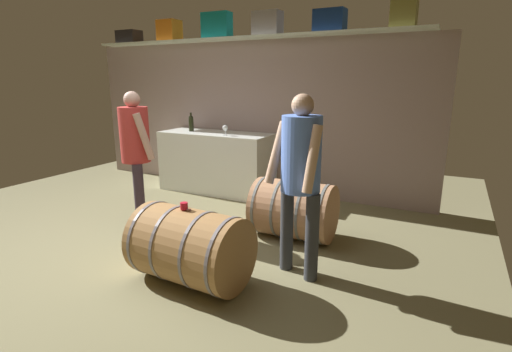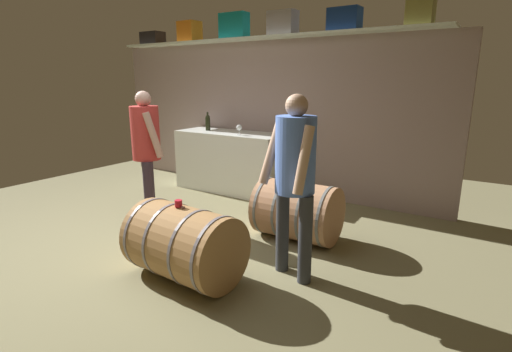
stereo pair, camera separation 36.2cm
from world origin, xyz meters
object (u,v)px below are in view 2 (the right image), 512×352
Objects in this scene: wine_barrel_near at (185,243)px; tasting_cup at (178,203)px; toolcase_teal at (234,26)px; toolcase_olive at (421,11)px; wine_barrel_far at (297,211)px; wine_bottle_dark at (208,122)px; toolcase_grey at (283,23)px; toolcase_orange at (190,32)px; winemaker_pouring at (147,143)px; work_cabinet at (231,161)px; visitor_tasting at (295,169)px; wine_glass at (239,128)px; toolcase_navy at (344,19)px; toolcase_black at (153,38)px.

wine_barrel_near is 0.35m from tasting_cup.
toolcase_teal is 1.36× the size of toolcase_olive.
wine_barrel_far is 1.39m from tasting_cup.
wine_barrel_near is at bearing -54.20° from wine_bottle_dark.
toolcase_grey is (0.81, 0.00, -0.02)m from toolcase_teal.
toolcase_orange is at bearing 178.57° from toolcase_teal.
winemaker_pouring is (-0.76, -1.80, -1.44)m from toolcase_grey.
visitor_tasting is (2.03, -1.87, 0.50)m from work_cabinet.
wine_bottle_dark is (-0.33, -0.26, -1.39)m from toolcase_teal.
wine_bottle_dark reaches higher than wine_glass.
visitor_tasting is at bearing -44.02° from wine_glass.
winemaker_pouring is at bearing -111.23° from toolcase_grey.
work_cabinet is 6.04× the size of wine_bottle_dark.
toolcase_navy reaches higher than wine_barrel_near.
wine_barrel_near is at bearing -76.00° from toolcase_grey.
tasting_cup is at bearing -110.32° from wine_barrel_far.
work_cabinet is at bearing -70.35° from toolcase_teal.
work_cabinet is 0.63m from wine_glass.
winemaker_pouring is at bearing 10.63° from visitor_tasting.
wine_barrel_far is (2.11, -1.11, -0.70)m from wine_bottle_dark.
wine_barrel_far is (1.69, -1.13, -0.13)m from work_cabinet.
toolcase_orange reaches higher than work_cabinet.
toolcase_navy is at bearing -58.99° from visitor_tasting.
wine_barrel_near is at bearing -0.00° from tasting_cup.
wine_barrel_far is (1.42, -0.96, -0.67)m from wine_glass.
wine_barrel_far is at bearing -27.64° from wine_bottle_dark.
wine_bottle_dark is at bearing -11.01° from toolcase_black.
toolcase_teal is 1.51m from wine_glass.
winemaker_pouring reaches higher than work_cabinet.
wine_bottle_dark reaches higher than tasting_cup.
wine_bottle_dark is 2.49m from wine_barrel_far.
toolcase_teal is 3.06m from wine_barrel_far.
visitor_tasting is (0.45, -2.11, -1.41)m from toolcase_navy.
work_cabinet is at bearing 147.63° from wine_glass.
visitor_tasting is (2.12, -2.11, -1.45)m from toolcase_teal.
work_cabinet is 2.80m from visitor_tasting.
wine_glass is at bearing -161.62° from toolcase_navy.
toolcase_teal is at bearing 135.59° from winemaker_pouring.
toolcase_orange is 3.40m from toolcase_olive.
work_cabinet is at bearing 3.18° from wine_bottle_dark.
toolcase_orange is 0.34× the size of wine_barrel_near.
toolcase_black reaches higher than winemaker_pouring.
toolcase_black reaches higher than wine_glass.
toolcase_black is 0.98× the size of toolcase_navy.
wine_bottle_dark is (0.53, -0.26, -1.36)m from toolcase_orange.
work_cabinet reaches higher than wine_barrel_near.
work_cabinet is 1.11× the size of winemaker_pouring.
visitor_tasting is (0.79, 0.53, 0.29)m from tasting_cup.
toolcase_olive is (2.54, 0.00, -0.02)m from toolcase_teal.
work_cabinet is at bearing 132.48° from winemaker_pouring.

